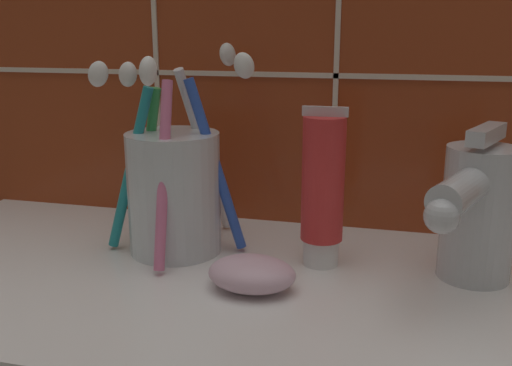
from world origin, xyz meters
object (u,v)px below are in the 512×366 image
object	(u,v)px
sink_faucet	(476,209)
soap_bar	(252,274)
toothbrush_cup	(174,187)
toothpaste_tube	(323,189)

from	to	relation	value
sink_faucet	soap_bar	bearing A→B (deg)	-47.69
toothbrush_cup	toothpaste_tube	bearing A→B (deg)	-0.12
toothbrush_cup	toothpaste_tube	xyz separation A→B (cm)	(13.20, -0.03, 0.76)
toothpaste_tube	soap_bar	bearing A→B (deg)	-125.24
toothbrush_cup	soap_bar	size ratio (longest dim) A/B	2.71
toothpaste_tube	sink_faucet	distance (cm)	11.99
toothbrush_cup	soap_bar	world-z (taller)	toothbrush_cup
toothbrush_cup	sink_faucet	size ratio (longest dim) A/B	1.49
toothbrush_cup	sink_faucet	world-z (taller)	toothbrush_cup
toothpaste_tube	soap_bar	xyz separation A→B (cm)	(-4.46, -6.31, -5.36)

